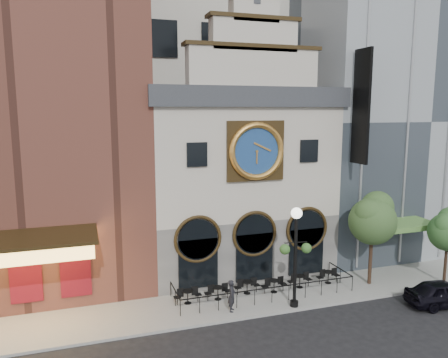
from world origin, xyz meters
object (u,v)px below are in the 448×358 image
bistro_4 (300,280)px  tree_left (373,217)px  car_right (444,293)px  bistro_0 (188,296)px  bistro_2 (247,286)px  pedestrian (232,296)px  bistro_3 (274,285)px  lamppost (296,246)px  tree_right (448,229)px  bistro_1 (218,292)px  bistro_5 (328,276)px

bistro_4 → tree_left: 5.96m
car_right → bistro_0: bearing=80.0°
bistro_0 → bistro_2: 3.68m
bistro_2 → pedestrian: (-1.61, -1.87, 0.42)m
bistro_0 → bistro_3: 5.28m
bistro_0 → lamppost: (5.56, -2.18, 3.02)m
lamppost → bistro_3: bearing=106.5°
pedestrian → lamppost: size_ratio=0.31×
bistro_3 → bistro_4: (1.81, 0.17, 0.00)m
bistro_3 → tree_right: tree_right is taller
car_right → tree_left: (-2.20, 3.74, 3.69)m
lamppost → pedestrian: bearing=179.9°
bistro_1 → tree_right: (14.34, -2.11, 3.07)m
car_right → pedestrian: (-11.74, 2.81, 0.29)m
bistro_5 → pedestrian: 7.28m
pedestrian → lamppost: lamppost is taller
pedestrian → bistro_1: bearing=33.6°
car_right → pedestrian: bearing=84.4°
bistro_2 → bistro_3: same height
bistro_0 → bistro_5: size_ratio=1.00×
bistro_4 → pedestrian: size_ratio=0.90×
pedestrian → tree_right: tree_right is taller
bistro_2 → bistro_4: bearing=-2.8°
car_right → lamppost: (-8.24, 2.28, 2.89)m
pedestrian → lamppost: (3.50, -0.53, 2.61)m
bistro_2 → pedestrian: pedestrian is taller
car_right → pedestrian: pedestrian is taller
bistro_1 → bistro_5: size_ratio=1.00×
bistro_5 → tree_right: bearing=-17.9°
bistro_5 → tree_left: bearing=-18.4°
bistro_0 → bistro_5: bearing=0.7°
bistro_1 → lamppost: 5.30m
pedestrian → tree_right: 14.31m
bistro_5 → car_right: (4.69, -4.57, 0.13)m
bistro_1 → bistro_2: (1.90, 0.25, 0.00)m
tree_left → tree_right: bearing=-17.5°
bistro_0 → car_right: (13.80, -4.46, 0.13)m
bistro_1 → tree_left: bearing=-4.0°
bistro_4 → bistro_1: bearing=-179.1°
bistro_5 → bistro_0: bearing=-179.3°
bistro_3 → lamppost: (0.29, -2.06, 3.02)m
lamppost → tree_right: size_ratio=1.17×
bistro_0 → pedestrian: pedestrian is taller
car_right → bistro_2: bearing=73.1°
bistro_2 → car_right: (10.13, -4.68, 0.13)m
bistro_4 → tree_right: size_ratio=0.33×
bistro_2 → bistro_4: 3.41m
bistro_3 → pedestrian: size_ratio=0.90×
bistro_0 → bistro_4: (7.08, 0.05, 0.00)m
bistro_3 → lamppost: bearing=-82.0°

